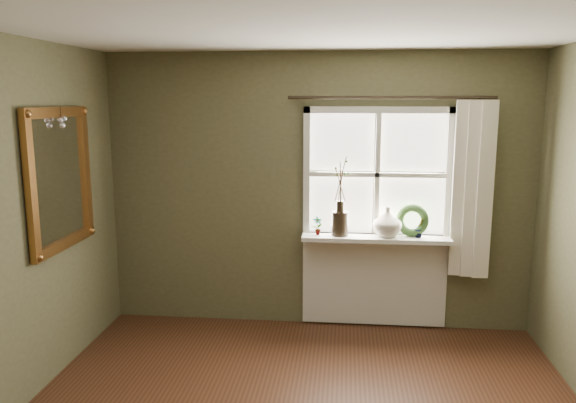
# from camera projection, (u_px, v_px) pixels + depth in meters

# --- Properties ---
(ceiling) EXTENTS (4.50, 4.50, 0.00)m
(ceiling) POSITION_uv_depth(u_px,v_px,m) (297.00, 13.00, 2.85)
(ceiling) COLOR silver
(ceiling) RESTS_ON ground
(wall_back) EXTENTS (4.00, 0.10, 2.60)m
(wall_back) POSITION_uv_depth(u_px,v_px,m) (318.00, 191.00, 5.34)
(wall_back) COLOR brown
(wall_back) RESTS_ON ground
(window_frame) EXTENTS (1.36, 0.06, 1.24)m
(window_frame) POSITION_uv_depth(u_px,v_px,m) (377.00, 174.00, 5.18)
(window_frame) COLOR silver
(window_frame) RESTS_ON wall_back
(window_sill) EXTENTS (1.36, 0.26, 0.04)m
(window_sill) POSITION_uv_depth(u_px,v_px,m) (376.00, 238.00, 5.18)
(window_sill) COLOR silver
(window_sill) RESTS_ON wall_back
(window_apron) EXTENTS (1.36, 0.04, 0.88)m
(window_apron) POSITION_uv_depth(u_px,v_px,m) (374.00, 280.00, 5.37)
(window_apron) COLOR silver
(window_apron) RESTS_ON ground
(dark_jug) EXTENTS (0.17, 0.17, 0.22)m
(dark_jug) POSITION_uv_depth(u_px,v_px,m) (340.00, 223.00, 5.19)
(dark_jug) COLOR black
(dark_jug) RESTS_ON window_sill
(cream_vase) EXTENTS (0.28, 0.28, 0.28)m
(cream_vase) POSITION_uv_depth(u_px,v_px,m) (387.00, 222.00, 5.14)
(cream_vase) COLOR beige
(cream_vase) RESTS_ON window_sill
(wreath) EXTENTS (0.33, 0.23, 0.31)m
(wreath) POSITION_uv_depth(u_px,v_px,m) (412.00, 224.00, 5.16)
(wreath) COLOR #2D4D22
(wreath) RESTS_ON window_sill
(potted_plant_left) EXTENTS (0.11, 0.09, 0.17)m
(potted_plant_left) POSITION_uv_depth(u_px,v_px,m) (318.00, 226.00, 5.22)
(potted_plant_left) COLOR #2D4D22
(potted_plant_left) RESTS_ON window_sill
(potted_plant_right) EXTENTS (0.12, 0.11, 0.18)m
(potted_plant_right) POSITION_uv_depth(u_px,v_px,m) (420.00, 228.00, 5.12)
(potted_plant_right) COLOR #2D4D22
(potted_plant_right) RESTS_ON window_sill
(curtain) EXTENTS (0.36, 0.12, 1.59)m
(curtain) POSITION_uv_depth(u_px,v_px,m) (472.00, 190.00, 5.02)
(curtain) COLOR silver
(curtain) RESTS_ON wall_back
(curtain_rod) EXTENTS (1.84, 0.03, 0.03)m
(curtain_rod) POSITION_uv_depth(u_px,v_px,m) (391.00, 98.00, 4.99)
(curtain_rod) COLOR black
(curtain_rod) RESTS_ON wall_back
(gilt_mirror) EXTENTS (0.10, 0.93, 1.11)m
(gilt_mirror) POSITION_uv_depth(u_px,v_px,m) (60.00, 178.00, 4.39)
(gilt_mirror) COLOR white
(gilt_mirror) RESTS_ON wall_left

